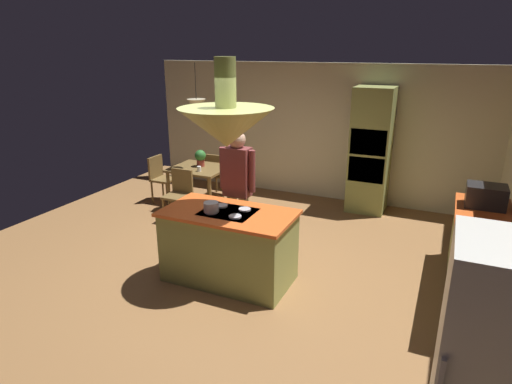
{
  "coord_description": "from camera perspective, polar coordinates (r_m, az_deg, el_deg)",
  "views": [
    {
      "loc": [
        2.34,
        -4.54,
        2.81
      ],
      "look_at": [
        0.1,
        0.4,
        1.0
      ],
      "focal_mm": 30.5,
      "sensor_mm": 36.0,
      "label": 1
    }
  ],
  "objects": [
    {
      "name": "ground",
      "position": [
        5.83,
        -2.56,
        -10.38
      ],
      "size": [
        8.16,
        8.16,
        0.0
      ],
      "primitive_type": "plane",
      "color": "olive"
    },
    {
      "name": "canister_flour",
      "position": [
        4.94,
        28.46,
        -5.11
      ],
      "size": [
        0.11,
        0.11,
        0.21
      ],
      "primitive_type": "cylinder",
      "color": "#E0B78C",
      "rests_on": "counter_run_right"
    },
    {
      "name": "microwave_on_counter",
      "position": [
        6.1,
        27.93,
        -0.47
      ],
      "size": [
        0.46,
        0.36,
        0.28
      ],
      "primitive_type": "cube",
      "color": "#232326",
      "rests_on": "counter_run_right"
    },
    {
      "name": "canister_sugar",
      "position": [
        5.12,
        28.34,
        -4.49
      ],
      "size": [
        0.12,
        0.12,
        0.19
      ],
      "primitive_type": "cylinder",
      "color": "#E0B78C",
      "rests_on": "counter_run_right"
    },
    {
      "name": "pendant_light_over_table",
      "position": [
        7.66,
        -7.81,
        11.18
      ],
      "size": [
        0.32,
        0.32,
        0.82
      ],
      "color": "beige"
    },
    {
      "name": "counter_run_right",
      "position": [
        5.68,
        27.35,
        -8.15
      ],
      "size": [
        0.73,
        2.29,
        0.92
      ],
      "color": "#8C934C",
      "rests_on": "ground"
    },
    {
      "name": "kitchen_island",
      "position": [
        5.46,
        -3.58,
        -7.04
      ],
      "size": [
        1.61,
        0.88,
        0.94
      ],
      "color": "#8C934C",
      "rests_on": "ground"
    },
    {
      "name": "dining_table",
      "position": [
        7.91,
        -7.43,
        2.44
      ],
      "size": [
        0.97,
        0.86,
        0.76
      ],
      "color": "brown",
      "rests_on": "ground"
    },
    {
      "name": "range_hood",
      "position": [
        5.0,
        -3.92,
        8.73
      ],
      "size": [
        1.1,
        1.1,
        1.0
      ],
      "color": "#8C934C"
    },
    {
      "name": "potted_plant_on_table",
      "position": [
        7.92,
        -7.3,
        4.55
      ],
      "size": [
        0.2,
        0.2,
        0.3
      ],
      "color": "#99382D",
      "rests_on": "dining_table"
    },
    {
      "name": "cooking_pot_on_cooktop",
      "position": [
        5.22,
        -5.91,
        -1.96
      ],
      "size": [
        0.18,
        0.18,
        0.12
      ],
      "primitive_type": "cylinder",
      "color": "#B2B2B7",
      "rests_on": "kitchen_island"
    },
    {
      "name": "refrigerator",
      "position": [
        3.31,
        29.09,
        -20.0
      ],
      "size": [
        0.72,
        0.74,
        1.76
      ],
      "color": "silver",
      "rests_on": "ground"
    },
    {
      "name": "person_at_island",
      "position": [
        5.95,
        -2.45,
        0.95
      ],
      "size": [
        0.53,
        0.24,
        1.77
      ],
      "color": "tan",
      "rests_on": "ground"
    },
    {
      "name": "chair_facing_island",
      "position": [
        7.43,
        -10.01,
        0.07
      ],
      "size": [
        0.4,
        0.4,
        0.87
      ],
      "color": "brown",
      "rests_on": "ground"
    },
    {
      "name": "wall_back",
      "position": [
        8.47,
        7.99,
        7.84
      ],
      "size": [
        6.8,
        0.1,
        2.55
      ],
      "primitive_type": "cube",
      "color": "beige",
      "rests_on": "ground"
    },
    {
      "name": "chair_at_corner",
      "position": [
        8.42,
        -12.42,
        2.11
      ],
      "size": [
        0.4,
        0.4,
        0.87
      ],
      "rotation": [
        0.0,
        0.0,
        1.57
      ],
      "color": "brown",
      "rests_on": "ground"
    },
    {
      "name": "oven_tower",
      "position": [
        7.88,
        14.77,
        5.26
      ],
      "size": [
        0.66,
        0.62,
        2.19
      ],
      "color": "#8C934C",
      "rests_on": "ground"
    },
    {
      "name": "chair_by_back_wall",
      "position": [
        8.49,
        -5.1,
        2.61
      ],
      "size": [
        0.4,
        0.4,
        0.87
      ],
      "rotation": [
        0.0,
        0.0,
        3.14
      ],
      "color": "brown",
      "rests_on": "ground"
    },
    {
      "name": "cup_on_table",
      "position": [
        7.62,
        -7.47,
        3.04
      ],
      "size": [
        0.07,
        0.07,
        0.09
      ],
      "primitive_type": "cylinder",
      "color": "white",
      "rests_on": "dining_table"
    }
  ]
}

